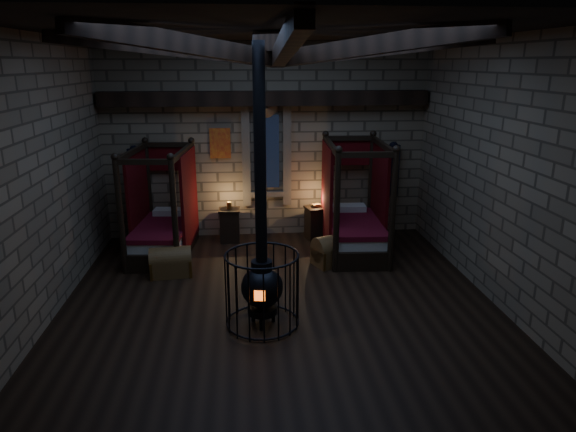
{
  "coord_description": "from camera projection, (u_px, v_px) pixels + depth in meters",
  "views": [
    {
      "loc": [
        -0.55,
        -7.67,
        3.78
      ],
      "look_at": [
        0.21,
        0.6,
        1.28
      ],
      "focal_mm": 32.0,
      "sensor_mm": 36.0,
      "label": 1
    }
  ],
  "objects": [
    {
      "name": "bed_left",
      "position": [
        164.0,
        228.0,
        10.44
      ],
      "size": [
        1.28,
        2.15,
        2.15
      ],
      "rotation": [
        0.0,
        0.0,
        -0.1
      ],
      "color": "black",
      "rests_on": "ground"
    },
    {
      "name": "room",
      "position": [
        277.0,
        65.0,
        7.46
      ],
      "size": [
        7.02,
        7.02,
        4.29
      ],
      "color": "black",
      "rests_on": "ground"
    },
    {
      "name": "nightstand_right",
      "position": [
        316.0,
        223.0,
        11.33
      ],
      "size": [
        0.55,
        0.53,
        0.8
      ],
      "rotation": [
        0.0,
        0.0,
        0.24
      ],
      "color": "black",
      "rests_on": "ground"
    },
    {
      "name": "bed_right",
      "position": [
        354.0,
        225.0,
        10.58
      ],
      "size": [
        1.25,
        2.22,
        2.26
      ],
      "rotation": [
        0.0,
        0.0,
        -0.05
      ],
      "color": "black",
      "rests_on": "ground"
    },
    {
      "name": "trunk_left",
      "position": [
        171.0,
        262.0,
        9.43
      ],
      "size": [
        0.8,
        0.55,
        0.55
      ],
      "rotation": [
        0.0,
        0.0,
        0.11
      ],
      "color": "brown",
      "rests_on": "ground"
    },
    {
      "name": "trunk_right",
      "position": [
        335.0,
        251.0,
        9.96
      ],
      "size": [
        0.94,
        0.78,
        0.59
      ],
      "rotation": [
        0.0,
        0.0,
        0.39
      ],
      "color": "brown",
      "rests_on": "ground"
    },
    {
      "name": "stove",
      "position": [
        262.0,
        284.0,
        7.52
      ],
      "size": [
        1.1,
        1.1,
        4.05
      ],
      "rotation": [
        0.0,
        0.0,
        -0.16
      ],
      "color": "black",
      "rests_on": "ground"
    },
    {
      "name": "nightstand_left",
      "position": [
        230.0,
        225.0,
        11.19
      ],
      "size": [
        0.46,
        0.44,
        0.89
      ],
      "rotation": [
        0.0,
        0.0,
        -0.01
      ],
      "color": "black",
      "rests_on": "ground"
    }
  ]
}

